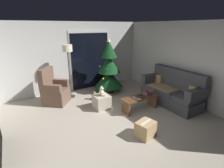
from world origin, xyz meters
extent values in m
plane|color=#9E9384|center=(0.00, 0.00, 0.00)|extent=(7.00, 7.00, 0.00)
cube|color=beige|center=(0.00, 3.06, 1.25)|extent=(5.72, 0.12, 2.50)
cube|color=beige|center=(2.86, 0.00, 1.25)|extent=(0.12, 6.00, 2.50)
cube|color=silver|center=(0.77, 2.99, 1.10)|extent=(1.60, 0.02, 2.20)
cube|color=black|center=(0.77, 2.97, 1.05)|extent=(1.50, 0.02, 2.10)
cube|color=#3D3D42|center=(2.25, 0.27, 0.17)|extent=(0.76, 1.90, 0.34)
cube|color=#3D3D42|center=(2.23, -0.35, 0.41)|extent=(0.68, 0.60, 0.14)
cube|color=#3D3D42|center=(2.23, 0.27, 0.41)|extent=(0.68, 0.60, 0.14)
cube|color=#3D3D42|center=(2.23, 0.89, 0.41)|extent=(0.68, 0.60, 0.14)
cube|color=#3D3D42|center=(2.55, 0.27, 0.78)|extent=(0.20, 1.90, 0.60)
cube|color=#3D3D42|center=(2.25, -0.60, 0.62)|extent=(0.76, 0.20, 0.28)
cube|color=#3D3D42|center=(2.25, 1.14, 0.62)|extent=(0.76, 0.20, 0.28)
cube|color=#997F51|center=(2.21, 0.52, 0.49)|extent=(0.60, 0.90, 0.02)
cube|color=#997F51|center=(2.41, -0.43, 0.62)|extent=(0.12, 0.32, 0.28)
cube|color=#997F51|center=(2.41, 0.97, 0.62)|extent=(0.12, 0.32, 0.28)
cube|color=brown|center=(1.17, 0.24, 0.39)|extent=(1.10, 0.05, 0.04)
cube|color=brown|center=(1.17, 0.33, 0.39)|extent=(1.10, 0.05, 0.04)
cube|color=brown|center=(1.17, 0.42, 0.39)|extent=(1.10, 0.05, 0.04)
cube|color=brown|center=(1.17, 0.51, 0.39)|extent=(1.10, 0.05, 0.04)
cube|color=brown|center=(1.17, 0.59, 0.39)|extent=(1.10, 0.05, 0.04)
cube|color=brown|center=(0.68, 0.42, 0.18)|extent=(0.05, 0.36, 0.37)
cube|color=brown|center=(1.66, 0.42, 0.18)|extent=(0.05, 0.36, 0.37)
cube|color=#333338|center=(1.22, 0.35, 0.42)|extent=(0.16, 0.12, 0.02)
cube|color=silver|center=(0.99, 0.45, 0.42)|extent=(0.06, 0.16, 0.02)
cube|color=black|center=(1.26, 0.49, 0.42)|extent=(0.12, 0.16, 0.02)
cube|color=#ADADB2|center=(1.01, 0.32, 0.42)|extent=(0.12, 0.16, 0.02)
cube|color=#285684|center=(1.50, 0.47, 0.42)|extent=(0.29, 0.25, 0.03)
cube|color=#A32D28|center=(1.50, 0.47, 0.46)|extent=(0.27, 0.18, 0.04)
cube|color=black|center=(1.48, 0.46, 0.49)|extent=(0.10, 0.16, 0.01)
cylinder|color=#4C1E19|center=(1.12, 2.15, 0.05)|extent=(0.36, 0.36, 0.10)
cylinder|color=brown|center=(1.12, 2.15, 0.16)|extent=(0.08, 0.08, 0.12)
cone|color=#0F3819|center=(1.12, 2.15, 0.52)|extent=(1.02, 1.02, 0.59)
cone|color=#0F3819|center=(1.12, 2.15, 1.05)|extent=(0.81, 0.81, 0.59)
cone|color=#0F3819|center=(1.12, 2.15, 1.59)|extent=(0.60, 0.60, 0.59)
sphere|color=blue|center=(1.30, 2.21, 1.52)|extent=(0.06, 0.06, 0.06)
sphere|color=#1E8C33|center=(1.30, 2.53, 0.65)|extent=(0.06, 0.06, 0.06)
sphere|color=white|center=(0.81, 2.25, 0.99)|extent=(0.06, 0.06, 0.06)
sphere|color=red|center=(1.43, 2.53, 0.40)|extent=(0.06, 0.06, 0.06)
sphere|color=#1E8C33|center=(0.92, 1.89, 0.95)|extent=(0.06, 0.06, 0.06)
sphere|color=gold|center=(0.77, 1.92, 0.62)|extent=(0.06, 0.06, 0.06)
sphere|color=gold|center=(1.45, 2.36, 0.78)|extent=(0.06, 0.06, 0.06)
sphere|color=gold|center=(1.44, 1.96, 0.82)|extent=(0.06, 0.06, 0.06)
sphere|color=white|center=(1.26, 1.75, 0.61)|extent=(0.06, 0.06, 0.06)
cone|color=#EAD14C|center=(1.12, 2.15, 1.89)|extent=(0.14, 0.14, 0.12)
cube|color=brown|center=(-0.80, 2.13, 0.16)|extent=(0.96, 0.96, 0.31)
cube|color=brown|center=(-0.80, 2.13, 0.40)|extent=(0.96, 0.96, 0.18)
cube|color=brown|center=(-1.01, 2.30, 0.81)|extent=(0.56, 0.63, 0.64)
cube|color=brown|center=(-0.61, 2.33, 0.60)|extent=(0.54, 0.48, 0.22)
cube|color=brown|center=(-0.97, 1.90, 0.60)|extent=(0.54, 0.48, 0.22)
cylinder|color=#2D2D30|center=(-0.25, 2.40, 0.01)|extent=(0.28, 0.28, 0.02)
cylinder|color=#2D2D30|center=(-0.25, 2.40, 0.80)|extent=(0.03, 0.03, 1.55)
cylinder|color=beige|center=(-0.25, 2.40, 1.67)|extent=(0.32, 0.32, 0.22)
cube|color=#B2A893|center=(0.27, 1.08, 0.20)|extent=(0.44, 0.44, 0.41)
cylinder|color=beige|center=(0.35, 1.09, 0.44)|extent=(0.13, 0.12, 0.06)
cylinder|color=beige|center=(0.29, 1.01, 0.44)|extent=(0.13, 0.12, 0.06)
sphere|color=beige|center=(0.27, 1.08, 0.51)|extent=(0.15, 0.15, 0.15)
sphere|color=beige|center=(0.27, 1.08, 0.62)|extent=(0.11, 0.11, 0.11)
sphere|color=#F4E5C1|center=(0.31, 1.05, 0.61)|extent=(0.04, 0.04, 0.04)
sphere|color=beige|center=(0.29, 1.11, 0.67)|extent=(0.04, 0.04, 0.04)
sphere|color=beige|center=(0.25, 1.05, 0.67)|extent=(0.04, 0.04, 0.04)
sphere|color=beige|center=(0.33, 1.13, 0.52)|extent=(0.06, 0.06, 0.06)
sphere|color=beige|center=(0.24, 1.01, 0.52)|extent=(0.06, 0.06, 0.06)
cylinder|color=brown|center=(0.42, 1.79, 0.03)|extent=(0.13, 0.11, 0.06)
cylinder|color=brown|center=(0.38, 1.71, 0.03)|extent=(0.13, 0.11, 0.06)
sphere|color=brown|center=(0.35, 1.78, 0.10)|extent=(0.15, 0.15, 0.15)
sphere|color=brown|center=(0.35, 1.78, 0.22)|extent=(0.11, 0.11, 0.11)
sphere|color=#A37A51|center=(0.39, 1.75, 0.21)|extent=(0.04, 0.04, 0.04)
sphere|color=brown|center=(0.36, 1.81, 0.27)|extent=(0.04, 0.04, 0.04)
sphere|color=brown|center=(0.33, 1.74, 0.27)|extent=(0.04, 0.04, 0.04)
sphere|color=brown|center=(0.40, 1.83, 0.11)|extent=(0.06, 0.06, 0.06)
sphere|color=brown|center=(0.33, 1.70, 0.11)|extent=(0.06, 0.06, 0.06)
cube|color=tan|center=(0.46, -0.66, 0.18)|extent=(0.48, 0.43, 0.36)
cube|color=beige|center=(0.46, -0.66, 0.36)|extent=(0.37, 0.15, 0.00)
camera|label=1|loc=(-1.86, -3.13, 2.35)|focal=27.74mm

